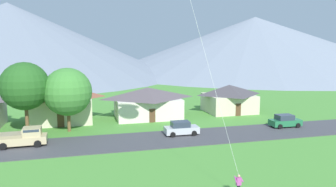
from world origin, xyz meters
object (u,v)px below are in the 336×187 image
at_px(house_leftmost, 148,102).
at_px(house_rightmost, 62,102).
at_px(tree_near_left, 68,92).
at_px(parked_car_green_west_end, 285,121).
at_px(parked_car_silver_mid_west, 181,128).
at_px(tree_center, 25,86).
at_px(pickup_truck_sand_east_side, 23,137).
at_px(house_left_center, 229,98).

bearing_deg(house_leftmost, house_rightmost, 176.87).
relative_size(tree_near_left, parked_car_green_west_end, 1.95).
bearing_deg(house_rightmost, parked_car_silver_mid_west, -38.99).
bearing_deg(parked_car_silver_mid_west, tree_center, 164.09).
bearing_deg(parked_car_green_west_end, pickup_truck_sand_east_side, -179.54).
distance_m(parked_car_silver_mid_west, pickup_truck_sand_east_side, 18.13).
xyz_separation_m(house_leftmost, parked_car_silver_mid_west, (2.05, -11.22, -1.57)).
height_order(house_leftmost, parked_car_green_west_end, house_leftmost).
relative_size(house_leftmost, parked_car_green_west_end, 2.49).
bearing_deg(tree_center, pickup_truck_sand_east_side, -85.93).
height_order(house_rightmost, parked_car_green_west_end, house_rightmost).
bearing_deg(house_left_center, parked_car_silver_mid_west, -135.12).
xyz_separation_m(house_rightmost, parked_car_green_west_end, (29.57, -11.66, -1.94)).
height_order(parked_car_green_west_end, parked_car_silver_mid_west, same).
distance_m(house_rightmost, pickup_truck_sand_east_side, 12.52).
bearing_deg(parked_car_silver_mid_west, parked_car_green_west_end, 0.99).
bearing_deg(house_left_center, house_rightmost, -179.72).
distance_m(house_leftmost, parked_car_silver_mid_west, 11.52).
xyz_separation_m(tree_center, parked_car_silver_mid_west, (18.50, -5.27, -5.20)).
bearing_deg(tree_center, house_left_center, 12.48).
bearing_deg(house_leftmost, parked_car_green_west_end, -32.97).
xyz_separation_m(parked_car_silver_mid_west, pickup_truck_sand_east_side, (-18.13, -0.01, 0.19)).
height_order(tree_center, parked_car_green_west_end, tree_center).
bearing_deg(house_rightmost, house_leftmost, -3.13).
distance_m(tree_near_left, parked_car_silver_mid_west, 15.21).
height_order(house_left_center, pickup_truck_sand_east_side, house_left_center).
xyz_separation_m(house_rightmost, parked_car_silver_mid_west, (14.72, -11.92, -1.94)).
bearing_deg(house_left_center, house_leftmost, -176.67).
bearing_deg(house_left_center, tree_near_left, -165.56).
bearing_deg(parked_car_silver_mid_west, tree_near_left, 158.06).
bearing_deg(tree_center, parked_car_green_west_end, -8.55).
distance_m(tree_near_left, pickup_truck_sand_east_side, 8.24).
bearing_deg(pickup_truck_sand_east_side, parked_car_silver_mid_west, 0.02).
relative_size(tree_near_left, pickup_truck_sand_east_side, 1.57).
bearing_deg(house_rightmost, pickup_truck_sand_east_side, -105.95).
xyz_separation_m(tree_near_left, tree_center, (-4.98, -0.17, 0.89)).
height_order(house_leftmost, tree_near_left, tree_near_left).
relative_size(house_leftmost, pickup_truck_sand_east_side, 2.00).
bearing_deg(house_left_center, parked_car_green_west_end, -76.87).
xyz_separation_m(house_leftmost, pickup_truck_sand_east_side, (-16.07, -11.23, -1.38)).
bearing_deg(parked_car_green_west_end, house_rightmost, 158.48).
xyz_separation_m(house_rightmost, tree_near_left, (1.19, -6.47, 2.38)).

